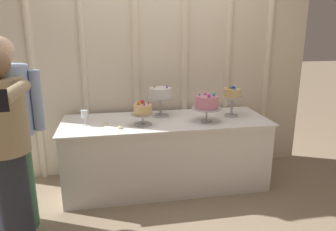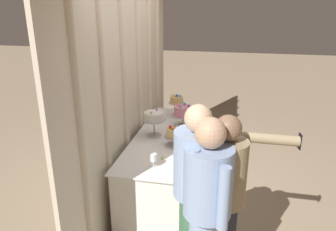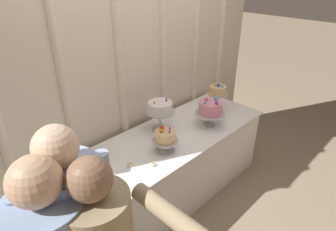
% 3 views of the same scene
% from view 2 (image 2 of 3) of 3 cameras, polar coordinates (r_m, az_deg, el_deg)
% --- Properties ---
extents(ground_plane, '(24.00, 24.00, 0.00)m').
position_cam_2_polar(ground_plane, '(4.33, 1.18, -12.69)').
color(ground_plane, gray).
extents(draped_curtain, '(3.59, 0.19, 2.84)m').
position_cam_2_polar(draped_curtain, '(3.88, -6.80, 8.06)').
color(draped_curtain, beige).
rests_on(draped_curtain, ground_plane).
extents(cake_table, '(2.13, 0.78, 0.74)m').
position_cam_2_polar(cake_table, '(4.17, -0.15, -8.25)').
color(cake_table, white).
rests_on(cake_table, ground_plane).
extents(cake_display_leftmost, '(0.23, 0.23, 0.24)m').
position_cam_2_polar(cake_display_leftmost, '(3.70, 1.07, -3.31)').
color(cake_display_leftmost, '#B2B2B7').
rests_on(cake_display_leftmost, cake_table).
extents(cake_display_midleft, '(0.29, 0.29, 0.35)m').
position_cam_2_polar(cake_display_midleft, '(3.92, -2.48, -0.36)').
color(cake_display_midleft, '#B2B2B7').
rests_on(cake_display_midleft, cake_table).
extents(cake_display_midright, '(0.30, 0.30, 0.30)m').
position_cam_2_polar(cake_display_midright, '(4.28, 2.66, 0.69)').
color(cake_display_midright, '#B2B2B7').
rests_on(cake_display_midright, cake_table).
extents(cake_display_rightmost, '(0.22, 0.22, 0.34)m').
position_cam_2_polar(cake_display_rightmost, '(4.60, 1.52, 2.54)').
color(cake_display_rightmost, '#B2B2B7').
rests_on(cake_display_rightmost, cake_table).
extents(wine_glass, '(0.07, 0.07, 0.15)m').
position_cam_2_polar(wine_glass, '(3.24, -2.61, -7.46)').
color(wine_glass, silver).
rests_on(wine_glass, cake_table).
extents(tealight_far_left, '(0.05, 0.05, 0.04)m').
position_cam_2_polar(tealight_far_left, '(3.45, -0.95, -7.48)').
color(tealight_far_left, beige).
rests_on(tealight_far_left, cake_table).
extents(tealight_near_left, '(0.05, 0.05, 0.03)m').
position_cam_2_polar(tealight_near_left, '(3.54, 1.63, -6.75)').
color(tealight_near_left, beige).
rests_on(tealight_near_left, cake_table).
extents(guest_man_pink_jacket, '(0.54, 0.37, 1.60)m').
position_cam_2_polar(guest_man_pink_jacket, '(2.69, 4.95, -13.16)').
color(guest_man_pink_jacket, '#3D6B4C').
rests_on(guest_man_pink_jacket, ground_plane).
extents(guest_man_dark_suit, '(0.51, 0.51, 1.56)m').
position_cam_2_polar(guest_man_dark_suit, '(2.58, 6.88, -15.58)').
color(guest_man_dark_suit, '#93ADD6').
rests_on(guest_man_dark_suit, ground_plane).
extents(guest_girl_blue_dress, '(0.47, 0.78, 1.52)m').
position_cam_2_polar(guest_girl_blue_dress, '(2.72, 9.98, -13.75)').
color(guest_girl_blue_dress, '#282D38').
rests_on(guest_girl_blue_dress, ground_plane).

